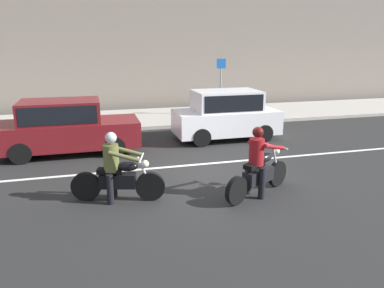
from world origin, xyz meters
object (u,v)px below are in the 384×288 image
Objects in this scene: motorcycle_with_rider_crimson at (258,167)px; parked_hatchback_white at (226,114)px; motorcycle_with_rider_olive at (117,173)px; parked_sedan_maroon at (66,127)px; street_sign_post at (221,81)px.

motorcycle_with_rider_crimson is 0.53× the size of parked_hatchback_white.
parked_hatchback_white is at bearing 47.08° from motorcycle_with_rider_olive.
motorcycle_with_rider_crimson is 3.22m from motorcycle_with_rider_olive.
motorcycle_with_rider_olive is at bearing 170.51° from motorcycle_with_rider_crimson.
parked_sedan_maroon is at bearing 106.73° from motorcycle_with_rider_olive.
motorcycle_with_rider_olive is 0.47× the size of parked_sedan_maroon.
motorcycle_with_rider_olive is at bearing -73.27° from parked_sedan_maroon.
parked_hatchback_white is 0.86× the size of parked_sedan_maroon.
parked_hatchback_white reaches higher than motorcycle_with_rider_olive.
motorcycle_with_rider_olive is 6.30m from parked_hatchback_white.
motorcycle_with_rider_crimson is at bearing -104.17° from street_sign_post.
parked_hatchback_white is at bearing 77.78° from motorcycle_with_rider_crimson.
parked_sedan_maroon is at bearing -147.24° from street_sign_post.
street_sign_post is (1.18, 3.94, 0.81)m from parked_hatchback_white.
parked_hatchback_white is 4.20m from street_sign_post.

